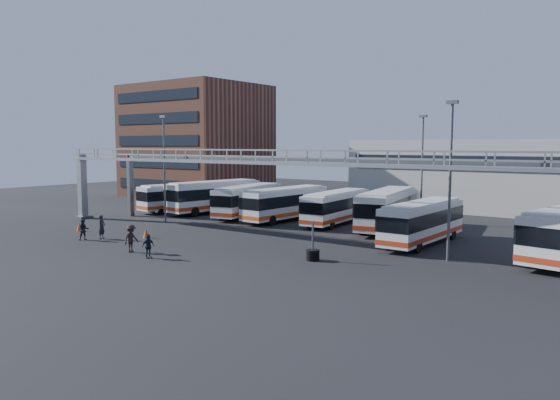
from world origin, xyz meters
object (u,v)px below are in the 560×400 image
Objects in this scene: light_pole_mid at (450,172)px; bus_4 at (336,206)px; bus_3 at (286,203)px; pedestrian_d at (148,246)px; pedestrian_c at (131,239)px; pedestrian_b at (84,230)px; bus_6 at (423,221)px; bus_5 at (387,208)px; cone_right at (146,233)px; light_pole_left at (164,163)px; pedestrian_a at (102,227)px; cone_left at (79,227)px; bus_2 at (248,199)px; bus_0 at (182,196)px; tire_stack at (313,254)px; bus_1 at (214,195)px; light_pole_back at (422,163)px.

light_pole_mid reaches higher than bus_4.
bus_3 is 20.07m from pedestrian_d.
pedestrian_b is at bearing 75.08° from pedestrian_c.
bus_6 is at bearing 127.84° from light_pole_mid.
cone_right is (-13.69, -15.42, -1.55)m from bus_5.
light_pole_left reaches higher than pedestrian_c.
bus_3 is 18.02m from pedestrian_a.
pedestrian_a is 2.53× the size of cone_left.
light_pole_mid is 0.96× the size of bus_6.
light_pole_left reaches higher than pedestrian_d.
bus_2 is 14.30× the size of cone_right.
pedestrian_b is at bearing -105.19° from bus_2.
pedestrian_c is (0.73, -19.18, -0.83)m from bus_3.
cone_right is (-18.93, -10.51, -1.39)m from bus_6.
bus_3 is 5.57× the size of pedestrian_c.
bus_0 is 14.05m from bus_3.
pedestrian_c reaches higher than pedestrian_d.
light_pole_mid reaches higher than bus_5.
pedestrian_b reaches higher than pedestrian_d.
tire_stack is (9.04, 5.93, -0.38)m from pedestrian_d.
bus_1 reaches higher than bus_6.
pedestrian_c is (14.77, -18.58, -0.74)m from bus_0.
pedestrian_d reaches higher than cone_right.
bus_5 is at bearing 6.81° from bus_3.
bus_1 is 15.38× the size of cone_left.
tire_stack is at bearing -109.09° from bus_6.
pedestrian_d is at bearing -101.01° from bus_4.
tire_stack is at bearing -94.29° from bus_5.
tire_stack is (-7.06, -5.06, -5.30)m from light_pole_mid.
pedestrian_a is 3.46m from cone_right.
bus_4 reaches higher than pedestrian_c.
bus_6 is 21.26m from pedestrian_c.
bus_5 reaches higher than pedestrian_c.
tire_stack is (15.48, 0.81, 0.04)m from cone_right.
bus_6 reaches higher than pedestrian_b.
bus_5 is at bearing -98.81° from light_pole_back.
cone_right reaches higher than cone_left.
bus_4 is (10.11, 0.80, -0.08)m from bus_2.
light_pole_left is 0.96× the size of bus_6.
light_pole_mid is 13.37× the size of cone_left.
light_pole_mid is 0.98× the size of bus_4.
cone_right is (-6.45, 5.12, -0.42)m from pedestrian_d.
bus_4 is 5.41× the size of pedestrian_a.
bus_3 is (-11.35, -6.20, -3.92)m from light_pole_back.
light_pole_left is at bearing -167.21° from bus_5.
light_pole_left is 10.92m from pedestrian_a.
bus_5 is 20.68m from cone_right.
bus_0 is at bearing 126.80° from light_pole_left.
pedestrian_a is at bearing -53.47° from bus_0.
bus_5 is at bearing 7.66° from bus_1.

